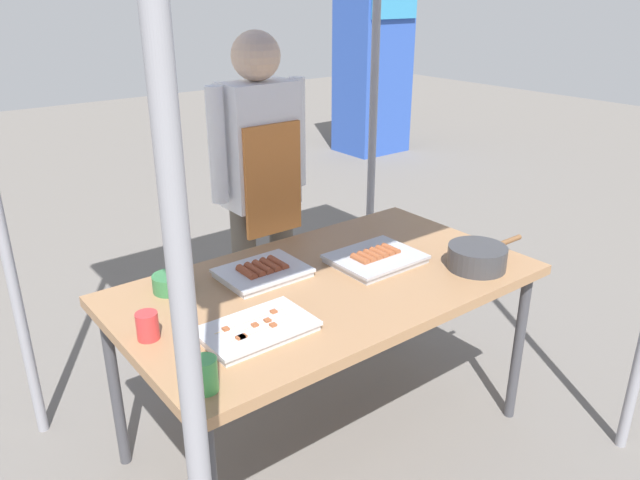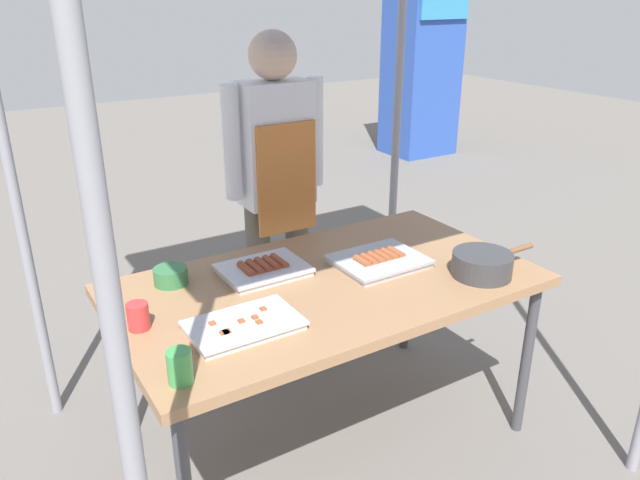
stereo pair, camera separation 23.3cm
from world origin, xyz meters
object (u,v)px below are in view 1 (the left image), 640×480
at_px(tray_pork_links, 263,272).
at_px(drink_cup_by_wok, 148,326).
at_px(condiment_bowl, 170,283).
at_px(vendor_woman, 261,176).
at_px(drink_cup_near_edge, 205,375).
at_px(stall_table, 328,292).
at_px(neighbor_stall_left, 373,59).
at_px(tray_meat_skewers, 257,329).
at_px(cooking_wok, 477,256).
at_px(tray_grilled_sausages, 376,258).

bearing_deg(tray_pork_links, drink_cup_by_wok, -163.45).
bearing_deg(condiment_bowl, vendor_woman, 32.92).
xyz_separation_m(drink_cup_near_edge, vendor_woman, (0.88, 1.07, 0.16)).
height_order(condiment_bowl, drink_cup_by_wok, drink_cup_by_wok).
bearing_deg(stall_table, drink_cup_by_wok, 178.35).
bearing_deg(tray_pork_links, condiment_bowl, 162.17).
relative_size(condiment_bowl, vendor_woman, 0.08).
height_order(stall_table, condiment_bowl, condiment_bowl).
bearing_deg(neighbor_stall_left, tray_meat_skewers, -136.28).
height_order(cooking_wok, drink_cup_by_wok, cooking_wok).
xyz_separation_m(drink_cup_near_edge, drink_cup_by_wok, (-0.01, 0.36, -0.01)).
height_order(tray_meat_skewers, vendor_woman, vendor_woman).
distance_m(drink_cup_by_wok, neighbor_stall_left, 5.59).
xyz_separation_m(tray_grilled_sausages, vendor_woman, (-0.08, 0.73, 0.19)).
xyz_separation_m(tray_pork_links, vendor_woman, (0.36, 0.56, 0.19)).
xyz_separation_m(cooking_wok, vendor_woman, (-0.36, 1.01, 0.16)).
bearing_deg(drink_cup_by_wok, tray_pork_links, 16.55).
bearing_deg(tray_pork_links, stall_table, -44.86).
bearing_deg(drink_cup_by_wok, stall_table, -1.65).
relative_size(condiment_bowl, drink_cup_by_wok, 1.40).
distance_m(tray_pork_links, drink_cup_near_edge, 0.73).
relative_size(tray_grilled_sausages, tray_pork_links, 1.07).
xyz_separation_m(stall_table, drink_cup_by_wok, (-0.72, 0.02, 0.10)).
bearing_deg(vendor_woman, tray_pork_links, 57.23).
bearing_deg(cooking_wok, neighbor_stall_left, 52.45).
bearing_deg(neighbor_stall_left, tray_grilled_sausages, -132.24).
bearing_deg(drink_cup_near_edge, neighbor_stall_left, 43.05).
bearing_deg(condiment_bowl, drink_cup_near_edge, -106.65).
xyz_separation_m(tray_grilled_sausages, tray_meat_skewers, (-0.68, -0.18, -0.00)).
height_order(stall_table, drink_cup_by_wok, drink_cup_by_wok).
bearing_deg(tray_grilled_sausages, tray_meat_skewers, -165.48).
height_order(stall_table, tray_pork_links, tray_pork_links).
relative_size(stall_table, vendor_woman, 0.99).
bearing_deg(vendor_woman, tray_grilled_sausages, 96.02).
bearing_deg(tray_meat_skewers, cooking_wok, -6.45).
bearing_deg(tray_meat_skewers, drink_cup_near_edge, -148.63).
bearing_deg(stall_table, vendor_woman, 76.43).
distance_m(cooking_wok, drink_cup_by_wok, 1.29).
height_order(tray_meat_skewers, drink_cup_near_edge, drink_cup_near_edge).
bearing_deg(condiment_bowl, drink_cup_by_wok, -126.92).
bearing_deg(tray_meat_skewers, tray_grilled_sausages, 14.52).
relative_size(drink_cup_near_edge, drink_cup_by_wok, 1.11).
relative_size(stall_table, drink_cup_by_wok, 17.48).
bearing_deg(condiment_bowl, stall_table, -29.14).
bearing_deg(drink_cup_by_wok, tray_meat_skewers, -33.29).
relative_size(stall_table, tray_meat_skewers, 4.38).
height_order(drink_cup_near_edge, drink_cup_by_wok, drink_cup_near_edge).
relative_size(tray_meat_skewers, drink_cup_by_wok, 3.99).
bearing_deg(cooking_wok, tray_pork_links, 147.55).
xyz_separation_m(tray_pork_links, drink_cup_near_edge, (-0.52, -0.52, 0.03)).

